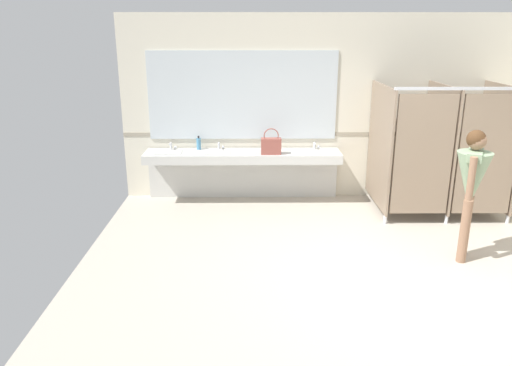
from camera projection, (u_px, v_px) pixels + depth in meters
The scene contains 10 objects.
ground_plane at pixel (392, 281), 5.63m from camera, with size 7.35×6.39×0.10m, color #B2A899.
wall_back at pixel (350, 108), 7.99m from camera, with size 7.35×0.12×2.93m, color beige.
wall_back_tile_band at pixel (350, 134), 8.05m from camera, with size 7.35×0.01×0.06m, color #9E937F.
vanity_counter at pixel (243, 164), 7.96m from camera, with size 3.09×0.57×0.94m.
mirror_panel at pixel (242, 96), 7.84m from camera, with size 2.99×0.02×1.39m, color silver.
bathroom_stalls at pixel (443, 148), 7.26m from camera, with size 1.84×1.31×1.95m.
person_standing at pixel (472, 180), 5.77m from camera, with size 0.54×0.54×1.60m.
handbag at pixel (271, 145), 7.64m from camera, with size 0.31×0.14×0.40m.
soap_dispenser at pixel (199, 144), 7.94m from camera, with size 0.07×0.07×0.22m.
paper_cup at pixel (270, 149), 7.75m from camera, with size 0.07×0.07×0.11m, color beige.
Camera 1 is at (-1.60, -5.01, 2.71)m, focal length 34.77 mm.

